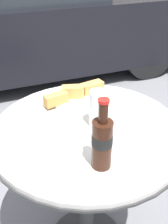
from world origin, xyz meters
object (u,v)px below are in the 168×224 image
Objects in this scene: cola_bottle_left at (102,142)px; parked_car at (20,15)px; bistro_table at (87,157)px; lunch_plate_near at (74,95)px; drinking_glass at (98,110)px.

parked_car is at bearing 86.01° from cola_bottle_left.
lunch_plate_near is (0.02, 0.23, 0.18)m from bistro_table.
parked_car is (0.11, 2.51, -0.20)m from drinking_glass.
parked_car reaches higher than drinking_glass.
parked_car reaches higher than lunch_plate_near.
parked_car is (0.19, 2.73, -0.23)m from cola_bottle_left.
cola_bottle_left is at bearing -93.99° from parked_car.
bistro_table is at bearing -95.76° from lunch_plate_near.
bistro_table is 2.51m from parked_car.
lunch_plate_near is 2.29m from parked_car.
parked_car is at bearing 86.51° from bistro_table.
cola_bottle_left is 0.46m from lunch_plate_near.
cola_bottle_left is 0.07× the size of parked_car.
drinking_glass is (0.05, 0.00, 0.23)m from bistro_table.
lunch_plate_near is (0.06, 0.45, -0.08)m from cola_bottle_left.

